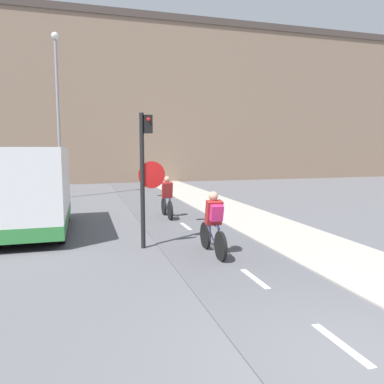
# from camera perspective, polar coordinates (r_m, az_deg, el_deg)

# --- Properties ---
(ground_plane) EXTENTS (120.00, 120.00, 0.00)m
(ground_plane) POSITION_cam_1_polar(r_m,az_deg,el_deg) (5.13, 25.45, -23.02)
(ground_plane) COLOR #5B5B60
(bike_lane) EXTENTS (2.61, 60.00, 0.02)m
(bike_lane) POSITION_cam_1_polar(r_m,az_deg,el_deg) (5.13, 25.44, -22.91)
(bike_lane) COLOR #56565B
(bike_lane) RESTS_ON ground_plane
(building_row_background) EXTENTS (60.00, 5.20, 12.01)m
(building_row_background) POSITION_cam_1_polar(r_m,az_deg,el_deg) (29.99, -10.47, 13.32)
(building_row_background) COLOR #89705B
(building_row_background) RESTS_ON ground_plane
(traffic_light_pole) EXTENTS (0.67, 0.25, 3.34)m
(traffic_light_pole) POSITION_cam_1_polar(r_m,az_deg,el_deg) (9.27, -7.11, 3.98)
(traffic_light_pole) COLOR black
(traffic_light_pole) RESTS_ON ground_plane
(street_lamp_far) EXTENTS (0.36, 0.36, 8.03)m
(street_lamp_far) POSITION_cam_1_polar(r_m,az_deg,el_deg) (19.94, -19.79, 12.97)
(street_lamp_far) COLOR gray
(street_lamp_far) RESTS_ON ground_plane
(cyclist_near) EXTENTS (0.46, 1.75, 1.51)m
(cyclist_near) POSITION_cam_1_polar(r_m,az_deg,el_deg) (8.72, 3.29, -5.07)
(cyclist_near) COLOR black
(cyclist_near) RESTS_ON ground_plane
(cyclist_far) EXTENTS (0.46, 1.70, 1.50)m
(cyclist_far) POSITION_cam_1_polar(r_m,az_deg,el_deg) (13.44, -3.84, -1.11)
(cyclist_far) COLOR black
(cyclist_far) RESTS_ON ground_plane
(van) EXTENTS (2.11, 4.64, 2.52)m
(van) POSITION_cam_1_polar(r_m,az_deg,el_deg) (11.89, -23.57, 0.09)
(van) COLOR white
(van) RESTS_ON ground_plane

